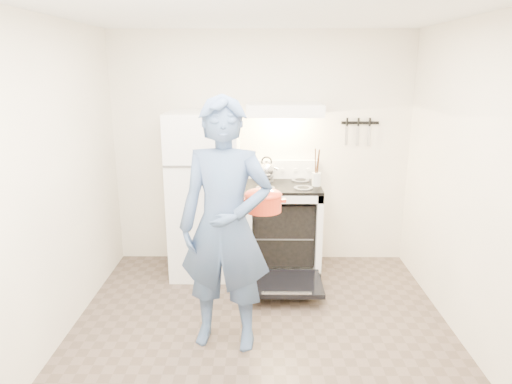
% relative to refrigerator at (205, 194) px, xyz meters
% --- Properties ---
extents(floor, '(3.60, 3.60, 0.00)m').
position_rel_refrigerator_xyz_m(floor, '(0.58, -1.45, -0.85)').
color(floor, brown).
rests_on(floor, ground).
extents(back_wall, '(3.20, 0.02, 2.50)m').
position_rel_refrigerator_xyz_m(back_wall, '(0.58, 0.35, 0.40)').
color(back_wall, white).
rests_on(back_wall, ground).
extents(refrigerator, '(0.70, 0.70, 1.70)m').
position_rel_refrigerator_xyz_m(refrigerator, '(0.00, 0.00, 0.00)').
color(refrigerator, white).
rests_on(refrigerator, floor).
extents(stove_body, '(0.76, 0.65, 0.92)m').
position_rel_refrigerator_xyz_m(stove_body, '(0.81, 0.02, -0.39)').
color(stove_body, white).
rests_on(stove_body, floor).
extents(cooktop, '(0.76, 0.65, 0.03)m').
position_rel_refrigerator_xyz_m(cooktop, '(0.81, 0.02, 0.09)').
color(cooktop, black).
rests_on(cooktop, stove_body).
extents(backsplash, '(0.76, 0.07, 0.20)m').
position_rel_refrigerator_xyz_m(backsplash, '(0.81, 0.31, 0.20)').
color(backsplash, white).
rests_on(backsplash, cooktop).
extents(oven_door, '(0.70, 0.54, 0.04)m').
position_rel_refrigerator_xyz_m(oven_door, '(0.81, -0.57, -0.72)').
color(oven_door, black).
rests_on(oven_door, floor).
extents(oven_rack, '(0.60, 0.52, 0.01)m').
position_rel_refrigerator_xyz_m(oven_rack, '(0.81, 0.02, -0.41)').
color(oven_rack, slate).
rests_on(oven_rack, stove_body).
extents(range_hood, '(0.76, 0.50, 0.12)m').
position_rel_refrigerator_xyz_m(range_hood, '(0.81, 0.10, 0.86)').
color(range_hood, white).
rests_on(range_hood, back_wall).
extents(knife_strip, '(0.40, 0.02, 0.03)m').
position_rel_refrigerator_xyz_m(knife_strip, '(1.63, 0.33, 0.70)').
color(knife_strip, black).
rests_on(knife_strip, back_wall).
extents(pizza_stone, '(0.36, 0.36, 0.02)m').
position_rel_refrigerator_xyz_m(pizza_stone, '(0.75, 0.04, -0.40)').
color(pizza_stone, '#865F45').
rests_on(pizza_stone, oven_rack).
extents(tea_kettle, '(0.21, 0.17, 0.26)m').
position_rel_refrigerator_xyz_m(tea_kettle, '(0.64, 0.21, 0.23)').
color(tea_kettle, silver).
rests_on(tea_kettle, cooktop).
extents(utensil_jar, '(0.11, 0.11, 0.13)m').
position_rel_refrigerator_xyz_m(utensil_jar, '(1.13, -0.13, 0.20)').
color(utensil_jar, silver).
rests_on(utensil_jar, cooktop).
extents(person, '(0.77, 0.56, 1.94)m').
position_rel_refrigerator_xyz_m(person, '(0.31, -1.32, 0.12)').
color(person, '#36547C').
rests_on(person, floor).
extents(dutch_oven, '(0.36, 0.29, 0.24)m').
position_rel_refrigerator_xyz_m(dutch_oven, '(0.59, -1.07, 0.23)').
color(dutch_oven, red).
rests_on(dutch_oven, person).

